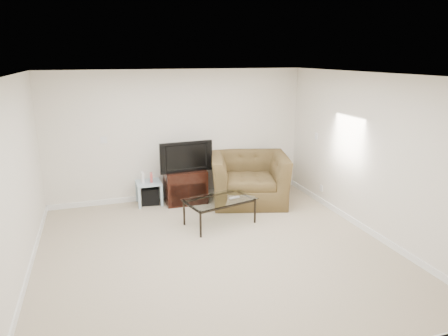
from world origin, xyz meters
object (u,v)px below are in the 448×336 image
object	(u,v)px
television	(185,156)
recliner	(249,171)
side_table	(149,193)
tv_stand	(185,186)
subwoofer	(150,195)
coffee_table	(220,211)

from	to	relation	value
television	recliner	world-z (taller)	recliner
television	side_table	distance (m)	1.00
tv_stand	side_table	size ratio (longest dim) A/B	1.69
side_table	subwoofer	world-z (taller)	side_table
subwoofer	side_table	bearing A→B (deg)	-146.02
tv_stand	coffee_table	xyz separation A→B (m)	(0.32, -1.20, -0.10)
recliner	coffee_table	xyz separation A→B (m)	(-0.86, -0.86, -0.40)
side_table	coffee_table	distance (m)	1.66
recliner	subwoofer	bearing A→B (deg)	-178.63
tv_stand	television	xyz separation A→B (m)	(-0.00, -0.03, 0.61)
subwoofer	recliner	xyz separation A→B (m)	(1.83, -0.48, 0.47)
subwoofer	coffee_table	world-z (taller)	coffee_table
television	tv_stand	bearing A→B (deg)	86.21
television	coffee_table	world-z (taller)	television
recliner	coffee_table	bearing A→B (deg)	-118.89
television	recliner	size ratio (longest dim) A/B	0.65
television	recliner	bearing A→B (deg)	-18.26
subwoofer	recliner	bearing A→B (deg)	-14.69
television	side_table	size ratio (longest dim) A/B	2.03
tv_stand	subwoofer	xyz separation A→B (m)	(-0.65, 0.14, -0.17)
recliner	coffee_table	size ratio (longest dim) A/B	1.26
side_table	coffee_table	xyz separation A→B (m)	(1.00, -1.32, 0.00)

